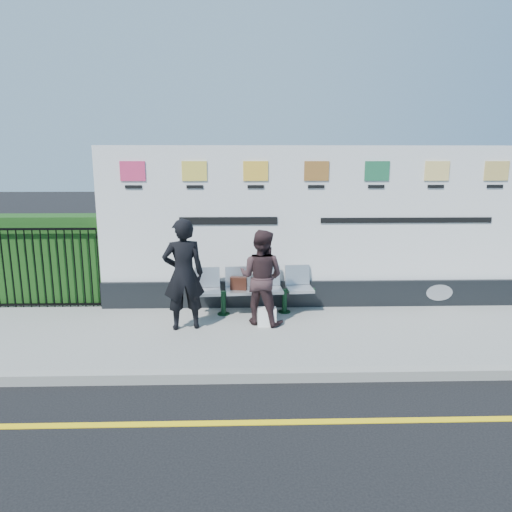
{
  "coord_description": "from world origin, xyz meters",
  "views": [
    {
      "loc": [
        -0.82,
        -4.56,
        2.84
      ],
      "look_at": [
        -0.61,
        3.08,
        1.25
      ],
      "focal_mm": 32.0,
      "sensor_mm": 36.0,
      "label": 1
    }
  ],
  "objects_px": {
    "bench": "(254,301)",
    "woman_right": "(261,277)",
    "woman_left": "(184,274)",
    "billboard": "(314,238)"
  },
  "relations": [
    {
      "from": "woman_left",
      "to": "woman_right",
      "type": "relative_size",
      "value": 1.14
    },
    {
      "from": "bench",
      "to": "woman_right",
      "type": "xyz_separation_m",
      "value": [
        0.11,
        -0.5,
        0.58
      ]
    },
    {
      "from": "billboard",
      "to": "woman_left",
      "type": "height_order",
      "value": "billboard"
    },
    {
      "from": "woman_left",
      "to": "woman_right",
      "type": "bearing_deg",
      "value": 177.26
    },
    {
      "from": "billboard",
      "to": "woman_left",
      "type": "distance_m",
      "value": 2.62
    },
    {
      "from": "billboard",
      "to": "woman_left",
      "type": "xyz_separation_m",
      "value": [
        -2.3,
        -1.19,
        -0.38
      ]
    },
    {
      "from": "billboard",
      "to": "bench",
      "type": "bearing_deg",
      "value": -157.45
    },
    {
      "from": "billboard",
      "to": "bench",
      "type": "relative_size",
      "value": 3.75
    },
    {
      "from": "bench",
      "to": "woman_left",
      "type": "xyz_separation_m",
      "value": [
        -1.16,
        -0.72,
        0.69
      ]
    },
    {
      "from": "woman_left",
      "to": "woman_right",
      "type": "height_order",
      "value": "woman_left"
    }
  ]
}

